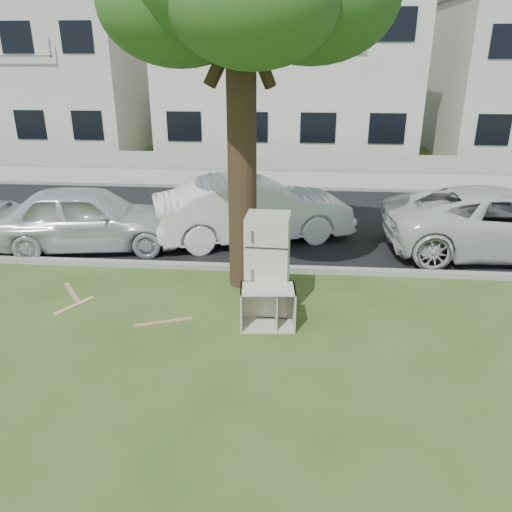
# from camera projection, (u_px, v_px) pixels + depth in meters

# --- Properties ---
(ground) EXTENTS (120.00, 120.00, 0.00)m
(ground) POSITION_uv_depth(u_px,v_px,m) (255.00, 328.00, 8.39)
(ground) COLOR #364A1A
(road) EXTENTS (120.00, 7.00, 0.01)m
(road) POSITION_uv_depth(u_px,v_px,m) (274.00, 220.00, 13.94)
(road) COLOR black
(road) RESTS_ON ground
(kerb_near) EXTENTS (120.00, 0.18, 0.12)m
(kerb_near) POSITION_uv_depth(u_px,v_px,m) (265.00, 271.00, 10.66)
(kerb_near) COLOR gray
(kerb_near) RESTS_ON ground
(kerb_far) EXTENTS (120.00, 0.18, 0.12)m
(kerb_far) POSITION_uv_depth(u_px,v_px,m) (279.00, 190.00, 17.23)
(kerb_far) COLOR gray
(kerb_far) RESTS_ON ground
(sidewalk) EXTENTS (120.00, 2.80, 0.01)m
(sidewalk) POSITION_uv_depth(u_px,v_px,m) (281.00, 180.00, 18.57)
(sidewalk) COLOR gray
(sidewalk) RESTS_ON ground
(low_wall) EXTENTS (120.00, 0.15, 0.70)m
(low_wall) POSITION_uv_depth(u_px,v_px,m) (283.00, 162.00, 19.92)
(low_wall) COLOR gray
(low_wall) RESTS_ON ground
(townhouse_left) EXTENTS (10.20, 8.16, 7.04)m
(townhouse_left) POSITION_uv_depth(u_px,v_px,m) (41.00, 73.00, 24.23)
(townhouse_left) COLOR beige
(townhouse_left) RESTS_ON ground
(townhouse_center) EXTENTS (11.22, 8.16, 7.44)m
(townhouse_center) POSITION_uv_depth(u_px,v_px,m) (288.00, 70.00, 23.21)
(townhouse_center) COLOR silver
(townhouse_center) RESTS_ON ground
(fridge) EXTENTS (0.76, 0.71, 1.78)m
(fridge) POSITION_uv_depth(u_px,v_px,m) (268.00, 264.00, 8.69)
(fridge) COLOR #B4AEA2
(fridge) RESTS_ON ground
(cabinet) EXTENTS (0.95, 0.64, 0.71)m
(cabinet) POSITION_uv_depth(u_px,v_px,m) (268.00, 307.00, 8.35)
(cabinet) COLOR silver
(cabinet) RESTS_ON ground
(plank_a) EXTENTS (0.96, 0.44, 0.02)m
(plank_a) POSITION_uv_depth(u_px,v_px,m) (163.00, 322.00, 8.58)
(plank_a) COLOR tan
(plank_a) RESTS_ON ground
(plank_b) EXTENTS (0.66, 0.83, 0.02)m
(plank_b) POSITION_uv_depth(u_px,v_px,m) (72.00, 292.00, 9.65)
(plank_b) COLOR #AA7958
(plank_b) RESTS_ON ground
(plank_c) EXTENTS (0.50, 0.76, 0.02)m
(plank_c) POSITION_uv_depth(u_px,v_px,m) (75.00, 305.00, 9.14)
(plank_c) COLOR tan
(plank_c) RESTS_ON ground
(car_center) EXTENTS (5.09, 3.19, 1.58)m
(car_center) POSITION_uv_depth(u_px,v_px,m) (253.00, 209.00, 12.21)
(car_center) COLOR silver
(car_center) RESTS_ON ground
(car_right) EXTENTS (5.47, 2.64, 1.50)m
(car_right) POSITION_uv_depth(u_px,v_px,m) (505.00, 222.00, 11.35)
(car_right) COLOR silver
(car_right) RESTS_ON ground
(car_left) EXTENTS (4.64, 2.43, 1.51)m
(car_left) POSITION_uv_depth(u_px,v_px,m) (88.00, 218.00, 11.68)
(car_left) COLOR silver
(car_left) RESTS_ON ground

